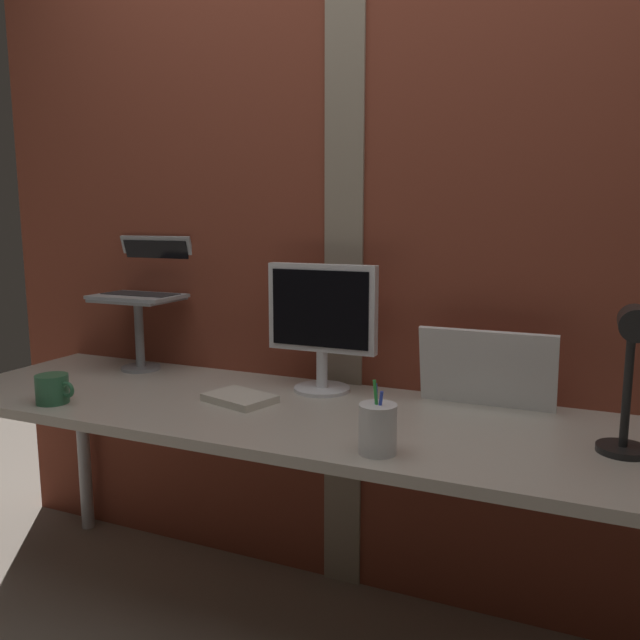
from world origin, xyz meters
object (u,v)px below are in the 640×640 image
laptop (149,279)px  desk_lamp (631,365)px  whiteboard_panel (486,369)px  coffee_mug (53,389)px  monitor (322,317)px  pen_cup (378,428)px

laptop → desk_lamp: (1.59, -0.34, -0.10)m
laptop → whiteboard_panel: bearing=-2.0°
laptop → coffee_mug: (0.04, -0.51, -0.28)m
laptop → desk_lamp: size_ratio=0.87×
desk_lamp → coffee_mug: (-1.55, -0.18, -0.18)m
monitor → coffee_mug: size_ratio=3.07×
monitor → whiteboard_panel: 0.53m
laptop → pen_cup: laptop is taller
coffee_mug → whiteboard_panel: bearing=21.6°
whiteboard_panel → desk_lamp: 0.47m
desk_lamp → pen_cup: (-0.53, -0.18, -0.16)m
laptop → whiteboard_panel: (1.23, -0.04, -0.21)m
laptop → whiteboard_panel: 1.25m
monitor → desk_lamp: 0.91m
laptop → coffee_mug: bearing=-85.8°
monitor → pen_cup: 0.59m
laptop → desk_lamp: bearing=-11.9°
coffee_mug → monitor: bearing=33.0°
whiteboard_panel → desk_lamp: bearing=-39.4°
monitor → laptop: bearing=174.5°
monitor → whiteboard_panel: monitor is taller
pen_cup → laptop: bearing=154.1°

